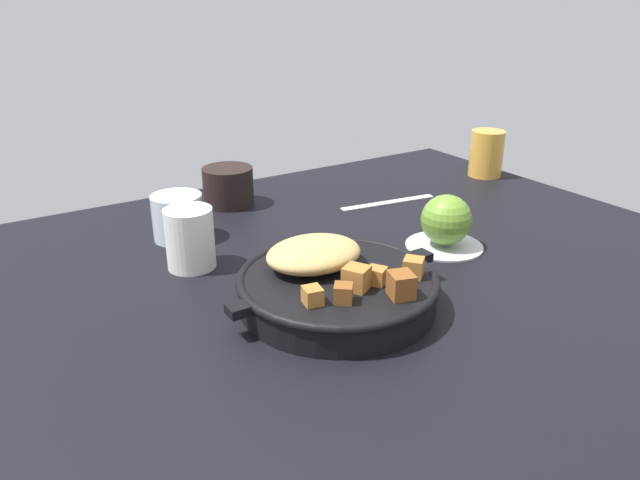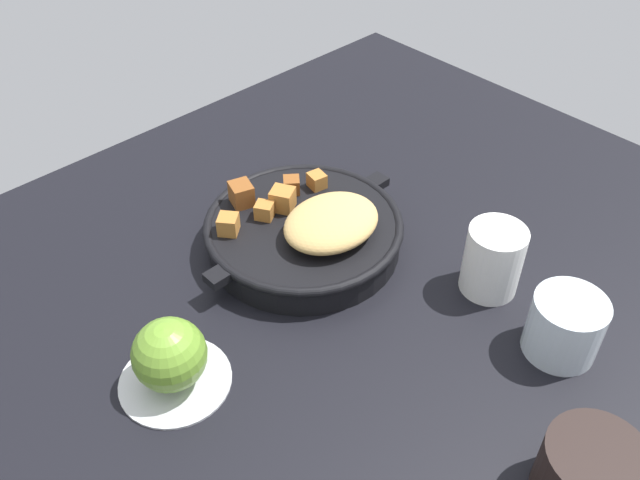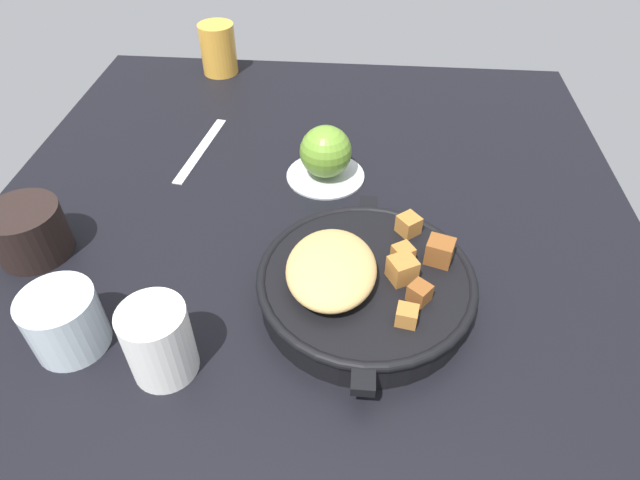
{
  "view_description": "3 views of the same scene",
  "coord_description": "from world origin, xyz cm",
  "px_view_note": "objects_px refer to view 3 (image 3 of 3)",
  "views": [
    {
      "loc": [
        -43.22,
        -64.0,
        37.42
      ],
      "look_at": [
        -2.02,
        0.8,
        5.08
      ],
      "focal_mm": 34.03,
      "sensor_mm": 36.0,
      "label": 1
    },
    {
      "loc": [
        38.06,
        40.61,
        58.51
      ],
      "look_at": [
        -3.04,
        -2.93,
        5.68
      ],
      "focal_mm": 37.87,
      "sensor_mm": 36.0,
      "label": 2
    },
    {
      "loc": [
        -47.68,
        -6.46,
        48.67
      ],
      "look_at": [
        1.11,
        -2.31,
        3.42
      ],
      "focal_mm": 30.13,
      "sensor_mm": 36.0,
      "label": 3
    }
  ],
  "objects_px": {
    "water_glass_short": "(65,321)",
    "butter_knife": "(201,149)",
    "cast_iron_skillet": "(363,283)",
    "coffee_mug_dark": "(29,232)",
    "juice_glass_amber": "(218,49)",
    "red_apple": "(326,152)",
    "white_creamer_pitcher": "(159,341)"
  },
  "relations": [
    {
      "from": "juice_glass_amber",
      "to": "red_apple",
      "type": "bearing_deg",
      "value": -144.9
    },
    {
      "from": "white_creamer_pitcher",
      "to": "red_apple",
      "type": "bearing_deg",
      "value": -21.67
    },
    {
      "from": "coffee_mug_dark",
      "to": "water_glass_short",
      "type": "bearing_deg",
      "value": -141.49
    },
    {
      "from": "cast_iron_skillet",
      "to": "coffee_mug_dark",
      "type": "xyz_separation_m",
      "value": [
        0.05,
        0.42,
        0.01
      ]
    },
    {
      "from": "white_creamer_pitcher",
      "to": "water_glass_short",
      "type": "bearing_deg",
      "value": 78.64
    },
    {
      "from": "red_apple",
      "to": "juice_glass_amber",
      "type": "xyz_separation_m",
      "value": [
        0.34,
        0.24,
        0.0
      ]
    },
    {
      "from": "red_apple",
      "to": "coffee_mug_dark",
      "type": "relative_size",
      "value": 0.84
    },
    {
      "from": "cast_iron_skillet",
      "to": "butter_knife",
      "type": "bearing_deg",
      "value": 42.05
    },
    {
      "from": "cast_iron_skillet",
      "to": "juice_glass_amber",
      "type": "xyz_separation_m",
      "value": [
        0.58,
        0.3,
        0.02
      ]
    },
    {
      "from": "red_apple",
      "to": "coffee_mug_dark",
      "type": "distance_m",
      "value": 0.41
    },
    {
      "from": "red_apple",
      "to": "butter_knife",
      "type": "relative_size",
      "value": 0.41
    },
    {
      "from": "cast_iron_skillet",
      "to": "water_glass_short",
      "type": "xyz_separation_m",
      "value": [
        -0.09,
        0.31,
        0.01
      ]
    },
    {
      "from": "water_glass_short",
      "to": "butter_knife",
      "type": "bearing_deg",
      "value": -6.49
    },
    {
      "from": "white_creamer_pitcher",
      "to": "water_glass_short",
      "type": "relative_size",
      "value": 1.1
    },
    {
      "from": "cast_iron_skillet",
      "to": "butter_knife",
      "type": "height_order",
      "value": "cast_iron_skillet"
    },
    {
      "from": "butter_knife",
      "to": "water_glass_short",
      "type": "xyz_separation_m",
      "value": [
        -0.39,
        0.04,
        0.03
      ]
    },
    {
      "from": "red_apple",
      "to": "coffee_mug_dark",
      "type": "height_order",
      "value": "red_apple"
    },
    {
      "from": "white_creamer_pitcher",
      "to": "water_glass_short",
      "type": "height_order",
      "value": "white_creamer_pitcher"
    },
    {
      "from": "coffee_mug_dark",
      "to": "butter_knife",
      "type": "bearing_deg",
      "value": -31.11
    },
    {
      "from": "water_glass_short",
      "to": "coffee_mug_dark",
      "type": "distance_m",
      "value": 0.17
    },
    {
      "from": "water_glass_short",
      "to": "cast_iron_skillet",
      "type": "bearing_deg",
      "value": -74.17
    },
    {
      "from": "red_apple",
      "to": "butter_knife",
      "type": "xyz_separation_m",
      "value": [
        0.06,
        0.21,
        -0.04
      ]
    },
    {
      "from": "red_apple",
      "to": "white_creamer_pitcher",
      "type": "distance_m",
      "value": 0.38
    },
    {
      "from": "butter_knife",
      "to": "water_glass_short",
      "type": "distance_m",
      "value": 0.39
    },
    {
      "from": "coffee_mug_dark",
      "to": "juice_glass_amber",
      "type": "height_order",
      "value": "juice_glass_amber"
    },
    {
      "from": "cast_iron_skillet",
      "to": "water_glass_short",
      "type": "height_order",
      "value": "cast_iron_skillet"
    },
    {
      "from": "butter_knife",
      "to": "juice_glass_amber",
      "type": "relative_size",
      "value": 1.99
    },
    {
      "from": "butter_knife",
      "to": "juice_glass_amber",
      "type": "xyz_separation_m",
      "value": [
        0.28,
        0.03,
        0.05
      ]
    },
    {
      "from": "cast_iron_skillet",
      "to": "juice_glass_amber",
      "type": "relative_size",
      "value": 3.09
    },
    {
      "from": "white_creamer_pitcher",
      "to": "coffee_mug_dark",
      "type": "distance_m",
      "value": 0.27
    },
    {
      "from": "cast_iron_skillet",
      "to": "white_creamer_pitcher",
      "type": "relative_size",
      "value": 3.37
    },
    {
      "from": "juice_glass_amber",
      "to": "water_glass_short",
      "type": "bearing_deg",
      "value": 178.73
    }
  ]
}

